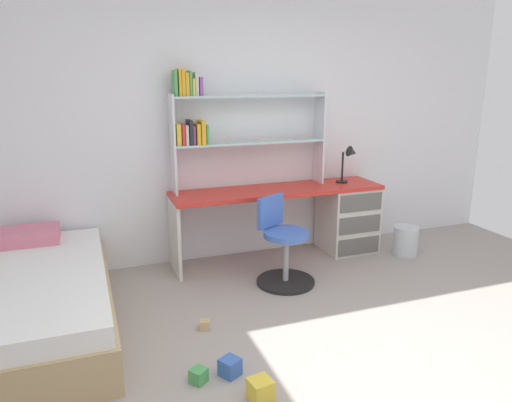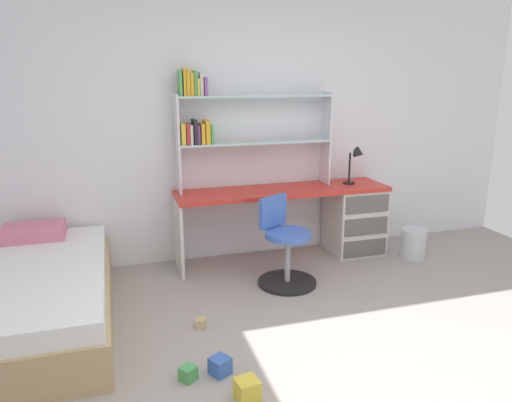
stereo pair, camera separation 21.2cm
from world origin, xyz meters
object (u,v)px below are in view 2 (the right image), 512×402
at_px(desk_lamp, 357,159).
at_px(toy_block_natural_1, 201,323).
at_px(toy_block_yellow_2, 247,390).
at_px(desk, 335,215).
at_px(bookshelf_hutch, 232,122).
at_px(toy_block_green_0, 188,373).
at_px(bed_platform, 25,298).
at_px(toy_block_blue_3, 220,366).
at_px(swivel_chair, 285,251).
at_px(waste_bin, 413,244).

height_order(desk_lamp, toy_block_natural_1, desk_lamp).
bearing_deg(toy_block_natural_1, toy_block_yellow_2, -83.08).
height_order(desk, toy_block_yellow_2, desk).
xyz_separation_m(bookshelf_hutch, toy_block_green_0, (-0.76, -1.85, -1.33)).
distance_m(bed_platform, toy_block_blue_3, 1.60).
xyz_separation_m(bookshelf_hutch, desk_lamp, (1.26, -0.14, -0.39)).
distance_m(toy_block_natural_1, toy_block_yellow_2, 0.88).
distance_m(swivel_chair, toy_block_green_0, 1.59).
bearing_deg(toy_block_yellow_2, waste_bin, 36.43).
bearing_deg(swivel_chair, toy_block_natural_1, -146.93).
bearing_deg(swivel_chair, toy_block_yellow_2, -117.78).
bearing_deg(desk, swivel_chair, -143.60).
distance_m(desk_lamp, waste_bin, 1.03).
bearing_deg(bed_platform, desk_lamp, 12.99).
bearing_deg(desk, toy_block_natural_1, -145.35).
distance_m(swivel_chair, toy_block_natural_1, 1.06).
distance_m(waste_bin, toy_block_natural_1, 2.45).
bearing_deg(toy_block_blue_3, toy_block_yellow_2, -71.28).
xyz_separation_m(desk_lamp, waste_bin, (0.50, -0.35, -0.83)).
bearing_deg(desk_lamp, toy_block_blue_3, -136.84).
height_order(swivel_chair, waste_bin, swivel_chair).
bearing_deg(toy_block_yellow_2, toy_block_green_0, 136.85).
xyz_separation_m(bed_platform, toy_block_green_0, (1.03, -1.00, -0.18)).
distance_m(desk, toy_block_blue_3, 2.37).
xyz_separation_m(bed_platform, toy_block_natural_1, (1.22, -0.40, -0.19)).
height_order(toy_block_yellow_2, toy_block_blue_3, toy_block_yellow_2).
relative_size(desk, toy_block_blue_3, 18.87).
height_order(desk_lamp, toy_block_blue_3, desk_lamp).
distance_m(toy_block_green_0, toy_block_natural_1, 0.63).
bearing_deg(toy_block_green_0, swivel_chair, 47.76).
xyz_separation_m(desk, waste_bin, (0.71, -0.35, -0.26)).
xyz_separation_m(bookshelf_hutch, bed_platform, (-1.79, -0.85, -1.15)).
height_order(swivel_chair, toy_block_blue_3, swivel_chair).
distance_m(bookshelf_hutch, swivel_chair, 1.31).
height_order(toy_block_green_0, toy_block_blue_3, toy_block_blue_3).
height_order(waste_bin, toy_block_green_0, waste_bin).
bearing_deg(bed_platform, swivel_chair, 4.32).
height_order(toy_block_green_0, toy_block_yellow_2, toy_block_yellow_2).
distance_m(bookshelf_hutch, bed_platform, 2.29).
bearing_deg(swivel_chair, bed_platform, -175.68).
height_order(bed_platform, toy_block_green_0, bed_platform).
xyz_separation_m(desk_lamp, toy_block_yellow_2, (-1.72, -1.98, -0.92)).
xyz_separation_m(toy_block_green_0, toy_block_natural_1, (0.19, 0.60, -0.01)).
bearing_deg(toy_block_green_0, bookshelf_hutch, 67.80).
bearing_deg(toy_block_green_0, waste_bin, 28.40).
height_order(waste_bin, toy_block_blue_3, waste_bin).
relative_size(desk, toy_block_green_0, 23.55).
distance_m(bed_platform, toy_block_yellow_2, 1.85).
xyz_separation_m(waste_bin, toy_block_blue_3, (-2.31, -1.35, -0.09)).
height_order(swivel_chair, toy_block_yellow_2, swivel_chair).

